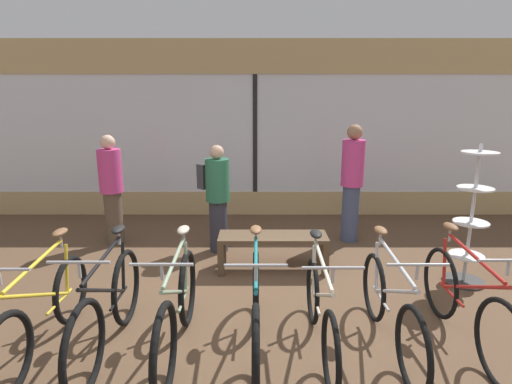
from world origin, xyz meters
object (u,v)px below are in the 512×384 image
Objects in this scene: display_bench at (274,241)px; bicycle_left at (110,309)px; accessory_rack at (472,228)px; customer_near_rack at (353,181)px; bicycle_center_left at (179,311)px; bicycle_center_right at (322,312)px; bicycle_right at (392,309)px; customer_mid_floor at (218,195)px; bicycle_far_left at (46,313)px; bicycle_far_right at (467,305)px; customer_by_window at (113,188)px; bicycle_center at (257,310)px.

bicycle_left is at bearing -131.32° from display_bench.
customer_near_rack is (-1.08, 1.46, 0.26)m from accessory_rack.
customer_near_rack is at bearing 45.49° from bicycle_left.
bicycle_center_left reaches higher than bicycle_center_right.
accessory_rack is (3.83, 1.35, 0.29)m from bicycle_left.
bicycle_center_right is 2.99m from customer_near_rack.
bicycle_right is 2.83m from customer_near_rack.
display_bench is 0.90× the size of customer_mid_floor.
customer_near_rack reaches higher than bicycle_far_left.
bicycle_far_left is at bearing -178.11° from bicycle_left.
bicycle_far_right is 0.97× the size of customer_near_rack.
customer_mid_floor reaches higher than bicycle_center_left.
bicycle_center_left is 3.51m from accessory_rack.
accessory_rack is (4.39, 1.36, 0.32)m from bicycle_far_left.
bicycle_left is at bearing -160.66° from accessory_rack.
customer_by_window is at bearing 169.95° from customer_mid_floor.
bicycle_far_left is 1.02× the size of accessory_rack.
bicycle_far_left is 0.96× the size of customer_near_rack.
bicycle_far_right is 3.38m from customer_mid_floor.
bicycle_right is (3.04, 0.07, 0.01)m from bicycle_far_left.
bicycle_far_right is at bearing 2.68° from bicycle_center.
bicycle_center_left is (1.17, -0.00, 0.03)m from bicycle_far_left.
display_bench is 1.75m from customer_near_rack.
customer_near_rack is (2.76, 2.81, 0.56)m from bicycle_left.
bicycle_left is 0.99× the size of bicycle_center.
bicycle_center is at bearing 0.20° from bicycle_left.
bicycle_far_left is at bearing 179.77° from bicycle_center_left.
bicycle_center is at bearing -117.65° from customer_near_rack.
bicycle_center is 1.26× the size of display_bench.
bicycle_left reaches higher than bicycle_far_left.
bicycle_left is at bearing -178.33° from bicycle_far_right.
bicycle_far_right reaches higher than bicycle_center_right.
bicycle_far_left is 3.74m from bicycle_far_right.
customer_near_rack reaches higher than bicycle_far_right.
bicycle_center_left is (0.61, -0.02, -0.00)m from bicycle_left.
customer_by_window is at bearing 108.12° from bicycle_left.
customer_mid_floor is at bearing 61.88° from bicycle_far_left.
bicycle_far_left is 0.98× the size of bicycle_center.
bicycle_far_left is at bearing -139.99° from display_bench.
bicycle_right is at bearing 3.00° from bicycle_center_right.
bicycle_center_right is at bearing -78.42° from display_bench.
bicycle_far_left is 1.24× the size of display_bench.
customer_by_window is 1.63m from customer_mid_floor.
accessory_rack is 0.94× the size of customer_near_rack.
bicycle_far_right is 1.44m from accessory_rack.
bicycle_center_left is at bearing -117.31° from display_bench.
customer_by_window is (-4.05, 2.58, 0.48)m from bicycle_far_right.
customer_near_rack is at bearing 72.12° from bicycle_center_right.
bicycle_left is at bearing -134.51° from customer_near_rack.
bicycle_right reaches higher than display_bench.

